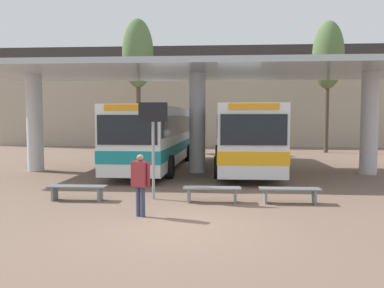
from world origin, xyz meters
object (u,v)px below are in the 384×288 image
object	(u,v)px
poplar_tree_behind_left	(138,55)
waiting_bench_near_pillar	(77,189)
transit_bus_center_bay	(243,134)
info_sign_platform	(153,131)
transit_bus_left_bay	(157,134)
waiting_bench_far_platform	(212,191)
pedestrian_waiting	(140,179)
waiting_bench_mid_platform	(290,192)
poplar_tree_behind_right	(328,56)

from	to	relation	value
poplar_tree_behind_left	waiting_bench_near_pillar	bearing A→B (deg)	-84.58
transit_bus_center_bay	info_sign_platform	world-z (taller)	transit_bus_center_bay
transit_bus_left_bay	waiting_bench_far_platform	distance (m)	8.55
info_sign_platform	poplar_tree_behind_left	xyz separation A→B (m)	(-3.93, 16.68, 5.15)
waiting_bench_near_pillar	pedestrian_waiting	xyz separation A→B (m)	(2.33, -1.76, 0.64)
waiting_bench_mid_platform	waiting_bench_far_platform	world-z (taller)	same
pedestrian_waiting	poplar_tree_behind_left	world-z (taller)	poplar_tree_behind_left
pedestrian_waiting	waiting_bench_far_platform	bearing A→B (deg)	68.56
waiting_bench_near_pillar	poplar_tree_behind_right	bearing A→B (deg)	54.05
transit_bus_left_bay	poplar_tree_behind_left	xyz separation A→B (m)	(-2.86, 9.10, 5.58)
waiting_bench_far_platform	info_sign_platform	world-z (taller)	info_sign_platform
pedestrian_waiting	poplar_tree_behind_left	bearing A→B (deg)	126.38
waiting_bench_far_platform	info_sign_platform	bearing A→B (deg)	169.30
pedestrian_waiting	info_sign_platform	bearing A→B (deg)	115.01
info_sign_platform	transit_bus_left_bay	bearing A→B (deg)	98.00
waiting_bench_near_pillar	transit_bus_center_bay	bearing A→B (deg)	54.57
transit_bus_center_bay	waiting_bench_near_pillar	xyz separation A→B (m)	(-5.65, -7.94, -1.38)
waiting_bench_far_platform	info_sign_platform	xyz separation A→B (m)	(-1.84, 0.35, 1.81)
waiting_bench_near_pillar	info_sign_platform	size ratio (longest dim) A/B	0.59
waiting_bench_near_pillar	info_sign_platform	bearing A→B (deg)	8.54
transit_bus_left_bay	pedestrian_waiting	bearing A→B (deg)	98.74
transit_bus_left_bay	pedestrian_waiting	size ratio (longest dim) A/B	7.03
pedestrian_waiting	poplar_tree_behind_right	distance (m)	22.32
transit_bus_left_bay	transit_bus_center_bay	size ratio (longest dim) A/B	1.01
transit_bus_left_bay	poplar_tree_behind_right	distance (m)	15.49
transit_bus_left_bay	waiting_bench_near_pillar	xyz separation A→B (m)	(-1.25, -7.93, -1.37)
transit_bus_center_bay	waiting_bench_near_pillar	bearing A→B (deg)	55.01
transit_bus_left_bay	waiting_bench_mid_platform	bearing A→B (deg)	125.65
transit_bus_left_bay	waiting_bench_mid_platform	world-z (taller)	transit_bus_left_bay
transit_bus_center_bay	info_sign_platform	xyz separation A→B (m)	(-3.34, -7.59, 0.42)
poplar_tree_behind_left	transit_bus_center_bay	bearing A→B (deg)	-51.36
poplar_tree_behind_right	info_sign_platform	bearing A→B (deg)	-121.08
transit_bus_left_bay	waiting_bench_far_platform	world-z (taller)	transit_bus_left_bay
pedestrian_waiting	poplar_tree_behind_left	xyz separation A→B (m)	(-3.95, 18.78, 6.32)
transit_bus_center_bay	info_sign_platform	distance (m)	8.30
waiting_bench_near_pillar	waiting_bench_far_platform	xyz separation A→B (m)	(4.15, 0.00, -0.00)
transit_bus_left_bay	waiting_bench_mid_platform	xyz separation A→B (m)	(5.20, -7.93, -1.37)
poplar_tree_behind_left	waiting_bench_far_platform	bearing A→B (deg)	-71.30
transit_bus_left_bay	poplar_tree_behind_left	world-z (taller)	poplar_tree_behind_left
transit_bus_left_bay	poplar_tree_behind_left	bearing A→B (deg)	-70.18
transit_bus_left_bay	waiting_bench_far_platform	xyz separation A→B (m)	(2.90, -7.93, -1.37)
transit_bus_left_bay	poplar_tree_behind_right	bearing A→B (deg)	-138.12
info_sign_platform	poplar_tree_behind_right	distance (m)	20.25
transit_bus_center_bay	waiting_bench_far_platform	xyz separation A→B (m)	(-1.50, -7.94, -1.39)
transit_bus_left_bay	transit_bus_center_bay	bearing A→B (deg)	-177.44
pedestrian_waiting	poplar_tree_behind_left	size ratio (longest dim) A/B	0.16
waiting_bench_near_pillar	waiting_bench_far_platform	size ratio (longest dim) A/B	1.03
waiting_bench_far_platform	pedestrian_waiting	world-z (taller)	pedestrian_waiting
transit_bus_center_bay	poplar_tree_behind_right	world-z (taller)	poplar_tree_behind_right
waiting_bench_near_pillar	transit_bus_left_bay	bearing A→B (deg)	81.05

